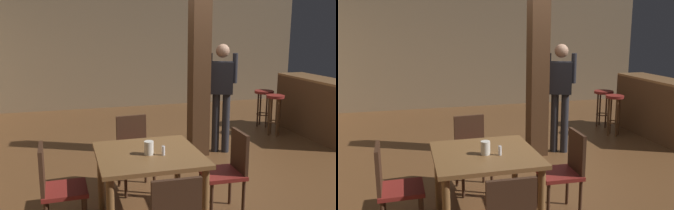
% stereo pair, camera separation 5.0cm
% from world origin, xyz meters
% --- Properties ---
extents(ground_plane, '(10.80, 10.80, 0.00)m').
position_xyz_m(ground_plane, '(0.00, 0.00, 0.00)').
color(ground_plane, brown).
extents(wall_back, '(8.00, 0.10, 2.80)m').
position_xyz_m(wall_back, '(0.00, 4.50, 1.40)').
color(wall_back, '#756047').
rests_on(wall_back, ground_plane).
extents(pillar, '(0.28, 0.28, 2.80)m').
position_xyz_m(pillar, '(-0.11, 0.57, 1.40)').
color(pillar, '#422816').
rests_on(pillar, ground_plane).
extents(dining_table, '(1.01, 1.01, 0.75)m').
position_xyz_m(dining_table, '(-1.33, -1.33, 0.64)').
color(dining_table, brown).
rests_on(dining_table, ground_plane).
extents(chair_west, '(0.43, 0.43, 0.89)m').
position_xyz_m(chair_west, '(-2.23, -1.30, 0.51)').
color(chair_west, maroon).
rests_on(chair_west, ground_plane).
extents(chair_east, '(0.43, 0.43, 0.89)m').
position_xyz_m(chair_east, '(-0.47, -1.34, 0.51)').
color(chair_east, maroon).
rests_on(chair_east, ground_plane).
extents(chair_north, '(0.45, 0.45, 0.89)m').
position_xyz_m(chair_north, '(-1.32, -0.44, 0.51)').
color(chair_north, maroon).
rests_on(chair_north, ground_plane).
extents(napkin_cup, '(0.09, 0.09, 0.13)m').
position_xyz_m(napkin_cup, '(-1.34, -1.38, 0.82)').
color(napkin_cup, silver).
rests_on(napkin_cup, dining_table).
extents(salt_shaker, '(0.03, 0.03, 0.09)m').
position_xyz_m(salt_shaker, '(-1.21, -1.44, 0.80)').
color(salt_shaker, silver).
rests_on(salt_shaker, dining_table).
extents(standing_person, '(0.46, 0.32, 1.72)m').
position_xyz_m(standing_person, '(0.27, 0.57, 1.00)').
color(standing_person, black).
rests_on(standing_person, ground_plane).
extents(bar_counter, '(0.56, 1.88, 1.07)m').
position_xyz_m(bar_counter, '(2.26, 0.94, 0.54)').
color(bar_counter, brown).
rests_on(bar_counter, ground_plane).
extents(bar_stool_near, '(0.33, 0.33, 0.75)m').
position_xyz_m(bar_stool_near, '(1.61, 1.18, 0.56)').
color(bar_stool_near, maroon).
rests_on(bar_stool_near, ground_plane).
extents(bar_stool_mid, '(0.38, 0.38, 0.73)m').
position_xyz_m(bar_stool_mid, '(1.75, 1.81, 0.56)').
color(bar_stool_mid, maroon).
rests_on(bar_stool_mid, ground_plane).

